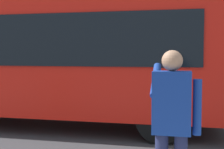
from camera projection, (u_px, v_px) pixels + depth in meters
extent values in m
plane|color=#38383A|center=(173.00, 129.00, 7.69)|extent=(60.00, 60.00, 0.00)
cube|color=red|center=(45.00, 58.00, 8.10)|extent=(9.00, 2.50, 2.60)
cube|color=black|center=(20.00, 40.00, 6.85)|extent=(7.60, 0.06, 1.10)
cylinder|color=black|center=(167.00, 102.00, 8.59)|extent=(1.00, 0.28, 1.00)
cylinder|color=black|center=(161.00, 119.00, 6.45)|extent=(1.00, 0.28, 1.00)
cube|color=navy|center=(172.00, 102.00, 3.36)|extent=(0.40, 0.24, 0.66)
sphere|color=#A87A5B|center=(172.00, 61.00, 3.33)|extent=(0.22, 0.22, 0.22)
cylinder|color=navy|center=(197.00, 107.00, 3.30)|extent=(0.09, 0.09, 0.58)
cylinder|color=navy|center=(156.00, 80.00, 3.54)|extent=(0.09, 0.48, 0.37)
cube|color=black|center=(164.00, 62.00, 3.64)|extent=(0.07, 0.01, 0.14)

